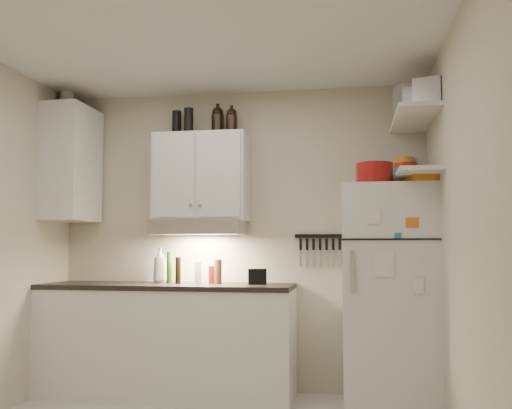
# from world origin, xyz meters

# --- Properties ---
(ceiling) EXTENTS (3.20, 3.00, 0.02)m
(ceiling) POSITION_xyz_m (0.00, 0.00, 2.61)
(ceiling) COLOR silver
(ceiling) RESTS_ON ground
(back_wall) EXTENTS (3.20, 0.02, 2.60)m
(back_wall) POSITION_xyz_m (0.00, 1.51, 1.30)
(back_wall) COLOR beige
(back_wall) RESTS_ON ground
(right_wall) EXTENTS (0.02, 3.00, 2.60)m
(right_wall) POSITION_xyz_m (1.61, 0.00, 1.30)
(right_wall) COLOR beige
(right_wall) RESTS_ON ground
(base_cabinet) EXTENTS (2.10, 0.60, 0.88)m
(base_cabinet) POSITION_xyz_m (-0.55, 1.20, 0.44)
(base_cabinet) COLOR white
(base_cabinet) RESTS_ON floor
(countertop) EXTENTS (2.10, 0.62, 0.04)m
(countertop) POSITION_xyz_m (-0.55, 1.20, 0.90)
(countertop) COLOR black
(countertop) RESTS_ON base_cabinet
(upper_cabinet) EXTENTS (0.80, 0.33, 0.75)m
(upper_cabinet) POSITION_xyz_m (-0.30, 1.33, 1.83)
(upper_cabinet) COLOR white
(upper_cabinet) RESTS_ON back_wall
(side_cabinet) EXTENTS (0.33, 0.55, 1.00)m
(side_cabinet) POSITION_xyz_m (-1.44, 1.20, 1.95)
(side_cabinet) COLOR white
(side_cabinet) RESTS_ON left_wall
(range_hood) EXTENTS (0.76, 0.46, 0.12)m
(range_hood) POSITION_xyz_m (-0.30, 1.27, 1.39)
(range_hood) COLOR silver
(range_hood) RESTS_ON back_wall
(fridge) EXTENTS (0.70, 0.68, 1.70)m
(fridge) POSITION_xyz_m (1.25, 1.16, 0.85)
(fridge) COLOR silver
(fridge) RESTS_ON floor
(shelf_hi) EXTENTS (0.30, 0.95, 0.03)m
(shelf_hi) POSITION_xyz_m (1.45, 1.02, 2.20)
(shelf_hi) COLOR white
(shelf_hi) RESTS_ON right_wall
(shelf_lo) EXTENTS (0.30, 0.95, 0.03)m
(shelf_lo) POSITION_xyz_m (1.45, 1.02, 1.76)
(shelf_lo) COLOR white
(shelf_lo) RESTS_ON right_wall
(knife_strip) EXTENTS (0.42, 0.02, 0.03)m
(knife_strip) POSITION_xyz_m (0.70, 1.49, 1.32)
(knife_strip) COLOR black
(knife_strip) RESTS_ON back_wall
(dutch_oven) EXTENTS (0.36, 0.36, 0.16)m
(dutch_oven) POSITION_xyz_m (1.15, 1.00, 1.78)
(dutch_oven) COLOR maroon
(dutch_oven) RESTS_ON fridge
(book_stack) EXTENTS (0.28, 0.31, 0.09)m
(book_stack) POSITION_xyz_m (1.49, 0.94, 1.74)
(book_stack) COLOR #C76918
(book_stack) RESTS_ON fridge
(spice_jar) EXTENTS (0.07, 0.07, 0.09)m
(spice_jar) POSITION_xyz_m (1.28, 1.17, 1.74)
(spice_jar) COLOR silver
(spice_jar) RESTS_ON fridge
(stock_pot) EXTENTS (0.33, 0.33, 0.20)m
(stock_pot) POSITION_xyz_m (1.52, 1.25, 2.32)
(stock_pot) COLOR silver
(stock_pot) RESTS_ON shelf_hi
(tin_a) EXTENTS (0.27, 0.25, 0.22)m
(tin_a) POSITION_xyz_m (1.43, 0.95, 2.32)
(tin_a) COLOR #AAAAAD
(tin_a) RESTS_ON shelf_hi
(tin_b) EXTENTS (0.25, 0.25, 0.20)m
(tin_b) POSITION_xyz_m (1.53, 0.74, 2.31)
(tin_b) COLOR #AAAAAD
(tin_b) RESTS_ON shelf_hi
(bowl_teal) EXTENTS (0.24, 0.24, 0.10)m
(bowl_teal) POSITION_xyz_m (1.44, 1.40, 1.82)
(bowl_teal) COLOR teal
(bowl_teal) RESTS_ON shelf_lo
(bowl_orange) EXTENTS (0.19, 0.19, 0.06)m
(bowl_orange) POSITION_xyz_m (1.42, 1.50, 1.90)
(bowl_orange) COLOR red
(bowl_orange) RESTS_ON bowl_teal
(bowl_yellow) EXTENTS (0.15, 0.15, 0.05)m
(bowl_yellow) POSITION_xyz_m (1.42, 1.50, 1.95)
(bowl_yellow) COLOR orange
(bowl_yellow) RESTS_ON bowl_orange
(plates) EXTENTS (0.27, 0.27, 0.06)m
(plates) POSITION_xyz_m (1.46, 1.09, 1.81)
(plates) COLOR teal
(plates) RESTS_ON shelf_lo
(growler_a) EXTENTS (0.14, 0.14, 0.26)m
(growler_a) POSITION_xyz_m (-0.18, 1.40, 2.33)
(growler_a) COLOR black
(growler_a) RESTS_ON upper_cabinet
(growler_b) EXTENTS (0.12, 0.12, 0.23)m
(growler_b) POSITION_xyz_m (-0.04, 1.35, 2.31)
(growler_b) COLOR black
(growler_b) RESTS_ON upper_cabinet
(thermos_a) EXTENTS (0.10, 0.10, 0.24)m
(thermos_a) POSITION_xyz_m (-0.42, 1.34, 2.32)
(thermos_a) COLOR black
(thermos_a) RESTS_ON upper_cabinet
(thermos_b) EXTENTS (0.11, 0.11, 0.23)m
(thermos_b) POSITION_xyz_m (-0.55, 1.41, 2.32)
(thermos_b) COLOR black
(thermos_b) RESTS_ON upper_cabinet
(side_jar) EXTENTS (0.14, 0.14, 0.16)m
(side_jar) POSITION_xyz_m (-1.51, 1.24, 2.53)
(side_jar) COLOR silver
(side_jar) RESTS_ON side_cabinet
(soap_bottle) EXTENTS (0.17, 0.17, 0.34)m
(soap_bottle) POSITION_xyz_m (-0.66, 1.33, 1.09)
(soap_bottle) COLOR white
(soap_bottle) RESTS_ON countertop
(pepper_mill) EXTENTS (0.07, 0.07, 0.20)m
(pepper_mill) POSITION_xyz_m (-0.13, 1.26, 1.02)
(pepper_mill) COLOR brown
(pepper_mill) RESTS_ON countertop
(oil_bottle) EXTENTS (0.06, 0.06, 0.27)m
(oil_bottle) POSITION_xyz_m (-0.55, 1.27, 1.05)
(oil_bottle) COLOR #3B6F1B
(oil_bottle) RESTS_ON countertop
(vinegar_bottle) EXTENTS (0.05, 0.05, 0.22)m
(vinegar_bottle) POSITION_xyz_m (-0.46, 1.21, 1.03)
(vinegar_bottle) COLOR black
(vinegar_bottle) RESTS_ON countertop
(clear_bottle) EXTENTS (0.07, 0.07, 0.18)m
(clear_bottle) POSITION_xyz_m (-0.31, 1.27, 1.01)
(clear_bottle) COLOR silver
(clear_bottle) RESTS_ON countertop
(red_jar) EXTENTS (0.10, 0.10, 0.15)m
(red_jar) POSITION_xyz_m (-0.19, 1.31, 0.99)
(red_jar) COLOR maroon
(red_jar) RESTS_ON countertop
(caddy) EXTENTS (0.17, 0.14, 0.13)m
(caddy) POSITION_xyz_m (0.20, 1.26, 0.98)
(caddy) COLOR black
(caddy) RESTS_ON countertop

